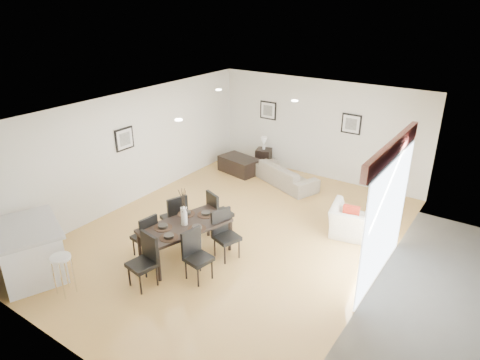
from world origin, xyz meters
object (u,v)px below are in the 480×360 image
Objects in this scene: coffee_table at (239,165)px; kitchen_island at (29,251)px; armchair at (356,222)px; dining_chair_foot at (217,210)px; dining_chair_head at (145,258)px; dining_table at (185,228)px; sofa at (286,175)px; dining_chair_wfar at (176,215)px; dining_chair_wnear at (146,234)px; bar_stool at (61,262)px; dining_chair_efar at (224,231)px; dining_chair_enear at (195,252)px; side_table at (264,158)px.

kitchen_island is at bearing -81.92° from coffee_table.
dining_chair_foot is at bearing 20.96° from armchair.
armchair is at bearing 65.30° from dining_chair_head.
coffee_table is at bearing 127.39° from dining_table.
dining_chair_wfar is (-0.52, -3.76, 0.28)m from sofa.
dining_chair_wnear is 1.21× the size of bar_stool.
dining_chair_wnear is at bearing -127.86° from dining_table.
dining_table is at bearing 145.31° from dining_chair_efar.
dining_chair_enear is 1.26× the size of bar_stool.
coffee_table is at bearing -115.74° from side_table.
dining_chair_efar is at bearing 66.95° from kitchen_island.
kitchen_island reaches higher than dining_chair_head.
coffee_table is 6.19m from kitchen_island.
dining_chair_enear is at bearing 56.57° from dining_chair_head.
dining_chair_enear is 2.99m from kitchen_island.
bar_stool is (0.29, -6.92, 0.36)m from side_table.
dining_chair_efar is at bearing 122.64° from sofa.
dining_chair_head is at bearing 113.27° from sofa.
dining_chair_head is at bearing -78.15° from side_table.
dining_chair_foot reaches higher than sofa.
bar_stool is (-0.34, -2.42, 0.08)m from dining_chair_wfar.
dining_chair_efar is (1.20, 0.06, -0.02)m from dining_chair_wfar.
bar_stool is at bearing -5.06° from dining_chair_wnear.
dining_table is 2.08× the size of dining_chair_wnear.
dining_table is 5.06m from side_table.
dining_chair_enear is (0.60, -0.41, -0.11)m from dining_table.
dining_table is 1.99× the size of dining_chair_enear.
bar_stool is (-3.39, -4.62, 0.30)m from armchair.
bar_stool is at bearing 12.30° from dining_chair_wfar.
dining_chair_wfar is 1.34× the size of bar_stool.
dining_chair_wfar reaches higher than sofa.
dining_chair_wfar is at bearing 70.44° from dining_chair_foot.
dining_chair_foot reaches higher than dining_chair_enear.
kitchen_island is 0.98m from bar_stool.
dining_chair_wnear reaches higher than sofa.
coffee_table is (-1.52, -0.00, -0.05)m from sofa.
dining_chair_foot is (-0.63, 0.60, 0.00)m from dining_chair_efar.
armchair is 3.58m from dining_table.
dining_chair_head reaches higher than dining_chair_enear.
armchair is at bearing 53.69° from bar_stool.
armchair reaches higher than side_table.
kitchen_island is at bearing 152.96° from dining_chair_efar.
dining_chair_head is 2.16m from kitchen_island.
dining_chair_efar is 4.31m from coffee_table.
dining_chair_head is at bearing 177.03° from dining_chair_efar.
dining_table is at bearing 113.35° from sofa.
coffee_table is at bearing 35.42° from dining_chair_enear.
dining_table reaches higher than armchair.
dining_chair_head is at bearing 43.35° from dining_chair_wfar.
side_table is at bearing -42.87° from armchair.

